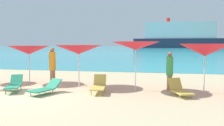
% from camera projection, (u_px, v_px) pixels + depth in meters
% --- Properties ---
extents(ground_plane, '(50.00, 100.00, 0.30)m').
position_uv_depth(ground_plane, '(95.00, 72.00, 19.26)').
color(ground_plane, beige).
extents(ocean_water, '(650.00, 440.00, 0.02)m').
position_uv_depth(ocean_water, '(155.00, 47.00, 233.19)').
color(ocean_water, '#2DADBC').
rests_on(ocean_water, ground_plane).
extents(umbrella_3, '(2.24, 2.24, 2.02)m').
position_uv_depth(umbrella_3, '(29.00, 50.00, 12.60)').
color(umbrella_3, silver).
rests_on(umbrella_3, ground_plane).
extents(umbrella_4, '(2.28, 2.28, 2.06)m').
position_uv_depth(umbrella_4, '(79.00, 50.00, 11.51)').
color(umbrella_4, silver).
rests_on(umbrella_4, ground_plane).
extents(umbrella_5, '(2.21, 2.21, 2.20)m').
position_uv_depth(umbrella_5, '(136.00, 46.00, 10.49)').
color(umbrella_5, silver).
rests_on(umbrella_5, ground_plane).
extents(umbrella_6, '(2.24, 2.24, 2.11)m').
position_uv_depth(umbrella_6, '(205.00, 50.00, 9.93)').
color(umbrella_6, silver).
rests_on(umbrella_6, ground_plane).
extents(lounge_chair_1, '(1.00, 1.50, 0.65)m').
position_uv_depth(lounge_chair_1, '(180.00, 89.00, 9.57)').
color(lounge_chair_1, '#D8BF4C').
rests_on(lounge_chair_1, ground_plane).
extents(lounge_chair_4, '(1.14, 1.70, 0.66)m').
position_uv_depth(lounge_chair_4, '(14.00, 84.00, 10.47)').
color(lounge_chair_4, '#268C66').
rests_on(lounge_chair_4, ground_plane).
extents(lounge_chair_5, '(1.05, 1.60, 0.57)m').
position_uv_depth(lounge_chair_5, '(46.00, 88.00, 9.88)').
color(lounge_chair_5, '#268C66').
rests_on(lounge_chair_5, ground_plane).
extents(lounge_chair_7, '(0.79, 1.62, 0.71)m').
position_uv_depth(lounge_chair_7, '(99.00, 85.00, 10.21)').
color(lounge_chair_7, '#D8BF4C').
rests_on(lounge_chair_7, ground_plane).
extents(beachgoer_0, '(0.35, 0.35, 1.92)m').
position_uv_depth(beachgoer_0, '(52.00, 65.00, 12.43)').
color(beachgoer_0, '#A3704C').
rests_on(beachgoer_0, ground_plane).
extents(beachgoer_2, '(0.31, 0.31, 1.73)m').
position_uv_depth(beachgoer_2, '(170.00, 70.00, 10.80)').
color(beachgoer_2, '#A3704C').
rests_on(beachgoer_2, ground_plane).
extents(cruise_ship, '(69.07, 9.94, 22.60)m').
position_uv_depth(cruise_ship, '(179.00, 36.00, 178.11)').
color(cruise_ship, '#262D47').
rests_on(cruise_ship, ocean_water).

